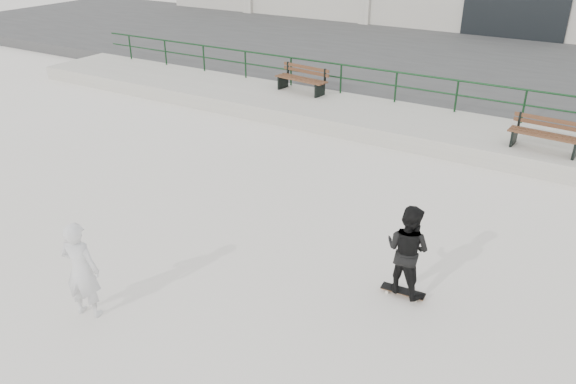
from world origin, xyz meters
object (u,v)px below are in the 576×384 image
Objects in this scene: standing_skater at (407,250)px; seated_skater at (81,270)px; bench_left at (302,79)px; bench_right at (546,135)px; skateboard at (403,291)px.

seated_skater is (-4.37, -3.24, -0.06)m from standing_skater.
standing_skater is at bearing -43.22° from bench_left.
skateboard is at bearing -94.41° from bench_right.
standing_skater is at bearing -159.01° from seated_skater.
seated_skater reaches higher than bench_right.
skateboard is at bearing 38.07° from standing_skater.
bench_left is 11.21m from skateboard.
bench_right is 7.37m from skateboard.
bench_right is at bearing -2.26° from bench_left.
bench_right is 11.83m from seated_skater.
standing_skater is (7.03, -8.68, -0.01)m from bench_left.
bench_left is 1.07× the size of bench_right.
skateboard is 0.45× the size of seated_skater.
seated_skater is at bearing -113.26° from bench_right.
bench_right is 2.37× the size of skateboard.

